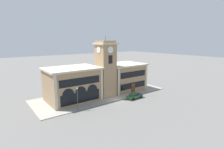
# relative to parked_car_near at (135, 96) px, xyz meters

# --- Properties ---
(ground_plane) EXTENTS (300.00, 300.00, 0.00)m
(ground_plane) POSITION_rel_parked_car_near_xyz_m (-5.13, 1.29, -0.78)
(ground_plane) COLOR #605E5B
(sidewalk_kerb) EXTENTS (38.93, 14.30, 0.15)m
(sidewalk_kerb) POSITION_rel_parked_car_near_xyz_m (-5.13, 8.44, -0.70)
(sidewalk_kerb) COLOR gray
(sidewalk_kerb) RESTS_ON ground_plane
(clock_tower) EXTENTS (5.13, 5.13, 16.86)m
(clock_tower) POSITION_rel_parked_car_near_xyz_m (-5.13, 6.44, 7.09)
(clock_tower) COLOR #9E7F5B
(clock_tower) RESTS_ON ground_plane
(town_hall_left_wing) EXTENTS (13.65, 10.06, 8.80)m
(town_hall_left_wing) POSITION_rel_parked_car_near_xyz_m (-14.12, 8.88, 3.65)
(town_hall_left_wing) COLOR #9E7F5B
(town_hall_left_wing) RESTS_ON ground_plane
(town_hall_right_wing) EXTENTS (12.78, 10.06, 8.40)m
(town_hall_right_wing) POSITION_rel_parked_car_near_xyz_m (3.42, 8.89, 3.45)
(town_hall_right_wing) COLOR #9E7F5B
(town_hall_right_wing) RESTS_ON ground_plane
(parked_car_near) EXTENTS (4.92, 2.00, 1.48)m
(parked_car_near) POSITION_rel_parked_car_near_xyz_m (0.00, 0.00, 0.00)
(parked_car_near) COLOR #285633
(parked_car_near) RESTS_ON ground_plane
(street_lamp) EXTENTS (0.36, 0.36, 5.22)m
(street_lamp) POSITION_rel_parked_car_near_xyz_m (-16.19, 1.80, 2.85)
(street_lamp) COLOR #4C4C51
(street_lamp) RESTS_ON sidewalk_kerb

